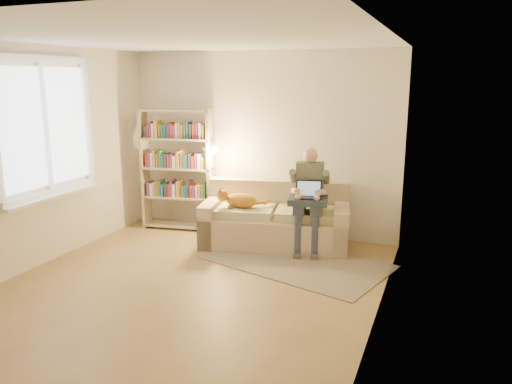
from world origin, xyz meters
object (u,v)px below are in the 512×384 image
at_px(laptop, 305,193).
at_px(bookshelf, 177,164).
at_px(sofa, 276,223).
at_px(cat, 240,200).
at_px(person, 309,193).

bearing_deg(laptop, bookshelf, 159.46).
bearing_deg(bookshelf, laptop, -17.85).
distance_m(sofa, bookshelf, 1.75).
bearing_deg(cat, laptop, -8.50).
relative_size(person, laptop, 3.67).
bearing_deg(laptop, person, 66.41).
relative_size(sofa, cat, 3.25).
bearing_deg(cat, person, -1.53).
distance_m(person, bookshelf, 2.09).
bearing_deg(laptop, cat, 171.50).
relative_size(person, cat, 2.09).
bearing_deg(person, cat, 178.47).
distance_m(person, cat, 0.93).
height_order(person, cat, person).
relative_size(cat, laptop, 1.75).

